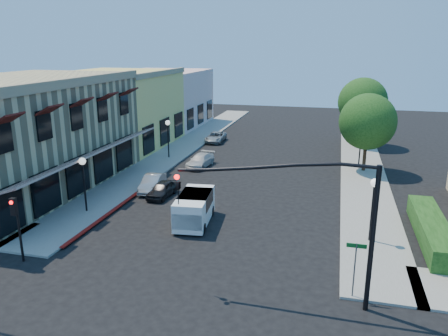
% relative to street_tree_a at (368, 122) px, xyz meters
% --- Properties ---
extents(ground, '(120.00, 120.00, 0.00)m').
position_rel_street_tree_a_xyz_m(ground, '(-8.80, -22.00, -4.19)').
color(ground, black).
rests_on(ground, ground).
extents(sidewalk_left, '(3.50, 50.00, 0.12)m').
position_rel_street_tree_a_xyz_m(sidewalk_left, '(-17.55, 5.00, -4.13)').
color(sidewalk_left, gray).
rests_on(sidewalk_left, ground).
extents(sidewalk_right, '(3.50, 50.00, 0.12)m').
position_rel_street_tree_a_xyz_m(sidewalk_right, '(-0.05, 5.00, -4.13)').
color(sidewalk_right, gray).
rests_on(sidewalk_right, ground).
extents(curb_red_strip, '(0.25, 10.00, 0.06)m').
position_rel_street_tree_a_xyz_m(curb_red_strip, '(-15.70, -14.00, -4.19)').
color(curb_red_strip, maroon).
rests_on(curb_red_strip, ground).
extents(corner_brick_building, '(11.77, 18.20, 8.10)m').
position_rel_street_tree_a_xyz_m(corner_brick_building, '(-24.25, -11.00, -0.19)').
color(corner_brick_building, tan).
rests_on(corner_brick_building, ground).
extents(yellow_stucco_building, '(10.00, 12.00, 7.60)m').
position_rel_street_tree_a_xyz_m(yellow_stucco_building, '(-24.30, 4.00, -0.39)').
color(yellow_stucco_building, '#EAD369').
rests_on(yellow_stucco_building, ground).
extents(pink_stucco_building, '(10.00, 12.00, 7.00)m').
position_rel_street_tree_a_xyz_m(pink_stucco_building, '(-24.30, 16.00, -0.69)').
color(pink_stucco_building, beige).
rests_on(pink_stucco_building, ground).
extents(hedge, '(1.40, 8.00, 1.10)m').
position_rel_street_tree_a_xyz_m(hedge, '(2.90, -13.00, -4.19)').
color(hedge, '#153D11').
rests_on(hedge, ground).
extents(street_tree_a, '(4.56, 4.56, 6.48)m').
position_rel_street_tree_a_xyz_m(street_tree_a, '(0.00, 0.00, 0.00)').
color(street_tree_a, black).
rests_on(street_tree_a, ground).
extents(street_tree_b, '(4.94, 4.94, 7.02)m').
position_rel_street_tree_a_xyz_m(street_tree_b, '(0.00, 10.00, 0.35)').
color(street_tree_b, black).
rests_on(street_tree_b, ground).
extents(signal_mast_arm, '(8.01, 0.39, 6.00)m').
position_rel_street_tree_a_xyz_m(signal_mast_arm, '(-2.94, -20.50, -0.11)').
color(signal_mast_arm, black).
rests_on(signal_mast_arm, ground).
extents(secondary_signal, '(0.28, 0.42, 3.32)m').
position_rel_street_tree_a_xyz_m(secondary_signal, '(-16.80, -20.59, -1.88)').
color(secondary_signal, black).
rests_on(secondary_signal, ground).
extents(street_name_sign, '(0.80, 0.06, 2.50)m').
position_rel_street_tree_a_xyz_m(street_name_sign, '(-1.30, -19.80, -2.50)').
color(street_name_sign, '#595B5E').
rests_on(street_name_sign, ground).
extents(lamppost_left_near, '(0.44, 0.44, 3.57)m').
position_rel_street_tree_a_xyz_m(lamppost_left_near, '(-17.30, -14.00, -1.46)').
color(lamppost_left_near, black).
rests_on(lamppost_left_near, ground).
extents(lamppost_left_far, '(0.44, 0.44, 3.57)m').
position_rel_street_tree_a_xyz_m(lamppost_left_far, '(-17.30, 0.00, -1.46)').
color(lamppost_left_far, black).
rests_on(lamppost_left_far, ground).
extents(lamppost_right_near, '(0.44, 0.44, 3.57)m').
position_rel_street_tree_a_xyz_m(lamppost_right_near, '(-0.30, -14.00, -1.46)').
color(lamppost_right_near, black).
rests_on(lamppost_right_near, ground).
extents(lamppost_right_far, '(0.44, 0.44, 3.57)m').
position_rel_street_tree_a_xyz_m(lamppost_right_far, '(-0.30, 2.00, -1.46)').
color(lamppost_right_far, black).
rests_on(lamppost_right_far, ground).
extents(white_van, '(2.14, 4.16, 1.77)m').
position_rel_street_tree_a_xyz_m(white_van, '(-10.17, -13.92, -3.17)').
color(white_van, white).
rests_on(white_van, ground).
extents(parked_car_a, '(1.48, 3.23, 1.07)m').
position_rel_street_tree_a_xyz_m(parked_car_a, '(-13.81, -10.00, -3.66)').
color(parked_car_a, black).
rests_on(parked_car_a, ground).
extents(parked_car_b, '(1.63, 3.61, 1.15)m').
position_rel_street_tree_a_xyz_m(parked_car_b, '(-15.00, -9.00, -3.62)').
color(parked_car_b, '#A6A8AB').
rests_on(parked_car_b, ground).
extents(parked_car_c, '(1.90, 3.87, 1.08)m').
position_rel_street_tree_a_xyz_m(parked_car_c, '(-13.60, -2.00, -3.65)').
color(parked_car_c, beige).
rests_on(parked_car_c, ground).
extents(parked_car_d, '(1.93, 3.92, 1.07)m').
position_rel_street_tree_a_xyz_m(parked_car_d, '(-15.00, 7.91, -3.66)').
color(parked_car_d, '#999D9E').
rests_on(parked_car_d, ground).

